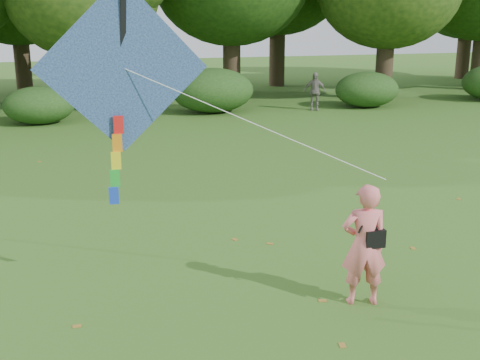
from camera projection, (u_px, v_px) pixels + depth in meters
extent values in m
plane|color=#265114|center=(317.00, 319.00, 8.30)|extent=(100.00, 100.00, 0.00)
imported|color=#EF7074|center=(364.00, 245.00, 8.53)|extent=(0.74, 0.57, 1.79)
imported|color=gray|center=(315.00, 91.00, 26.03)|extent=(1.04, 0.76, 1.64)
cube|color=black|center=(373.00, 238.00, 8.50)|extent=(0.30, 0.20, 0.26)
cylinder|color=black|center=(367.00, 216.00, 8.37)|extent=(0.33, 0.14, 0.47)
cube|color=#2553A0|center=(123.00, 68.00, 8.30)|extent=(2.42, 0.34, 2.41)
cube|color=black|center=(123.00, 68.00, 8.33)|extent=(0.16, 0.46, 2.19)
cylinder|color=white|center=(254.00, 124.00, 8.30)|extent=(3.38, 1.45, 1.50)
cube|color=red|center=(118.00, 125.00, 8.50)|extent=(0.14, 0.06, 0.26)
cube|color=orange|center=(117.00, 143.00, 8.56)|extent=(0.14, 0.06, 0.26)
cube|color=yellow|center=(116.00, 161.00, 8.63)|extent=(0.14, 0.06, 0.26)
cube|color=green|center=(115.00, 178.00, 8.69)|extent=(0.14, 0.06, 0.26)
cube|color=blue|center=(114.00, 196.00, 8.75)|extent=(0.14, 0.06, 0.26)
cylinder|color=#3A2D1E|center=(88.00, 74.00, 25.81)|extent=(0.80, 0.80, 3.15)
cylinder|color=#3A2D1E|center=(232.00, 61.00, 29.50)|extent=(0.86, 0.86, 3.67)
cylinder|color=#3A2D1E|center=(384.00, 64.00, 29.15)|extent=(0.83, 0.83, 3.43)
cylinder|color=#3A2D1E|center=(480.00, 55.00, 32.87)|extent=(0.87, 0.87, 3.78)
cylinder|color=#3A2D1E|center=(22.00, 59.00, 31.86)|extent=(0.84, 0.84, 3.50)
cylinder|color=#3A2D1E|center=(277.00, 51.00, 34.71)|extent=(0.90, 0.90, 4.02)
cylinder|color=#3A2D1E|center=(464.00, 50.00, 38.80)|extent=(0.85, 0.85, 3.57)
ellipsoid|color=#264919|center=(39.00, 105.00, 22.81)|extent=(2.66, 2.09, 1.42)
ellipsoid|color=#264919|center=(213.00, 90.00, 25.41)|extent=(3.50, 2.75, 1.88)
ellipsoid|color=#264919|center=(367.00, 90.00, 26.91)|extent=(2.94, 2.31, 1.58)
cube|color=olive|center=(413.00, 248.00, 10.78)|extent=(0.10, 0.13, 0.01)
cube|color=olive|center=(322.00, 301.00, 8.81)|extent=(0.14, 0.11, 0.01)
cube|color=olive|center=(342.00, 345.00, 7.62)|extent=(0.11, 0.14, 0.01)
cube|color=olive|center=(459.00, 199.00, 13.65)|extent=(0.14, 0.13, 0.01)
cube|color=olive|center=(77.00, 326.00, 8.09)|extent=(0.12, 0.08, 0.01)
cube|color=olive|center=(235.00, 239.00, 11.20)|extent=(0.12, 0.14, 0.01)
cube|color=olive|center=(40.00, 162.00, 17.11)|extent=(0.13, 0.14, 0.01)
cube|color=olive|center=(270.00, 244.00, 11.00)|extent=(0.14, 0.14, 0.01)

